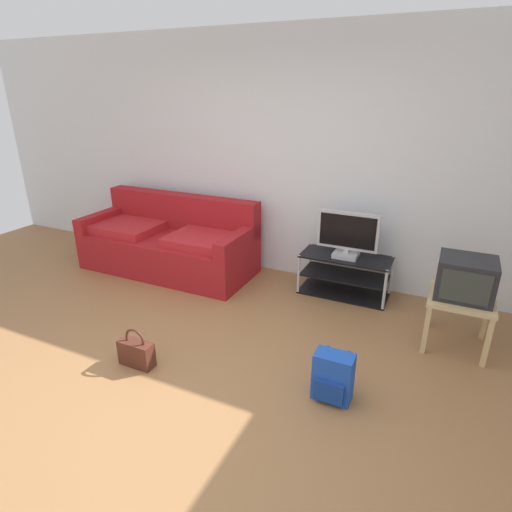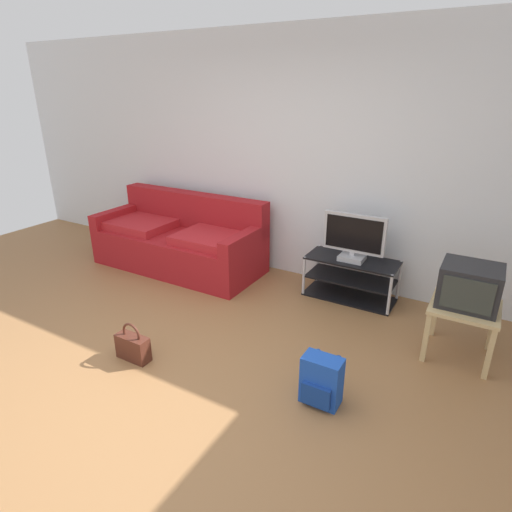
{
  "view_description": "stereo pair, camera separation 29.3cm",
  "coord_description": "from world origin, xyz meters",
  "px_view_note": "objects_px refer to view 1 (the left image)",
  "views": [
    {
      "loc": [
        1.64,
        -2.01,
        2.09
      ],
      "look_at": [
        0.15,
        1.14,
        0.69
      ],
      "focal_mm": 29.61,
      "sensor_mm": 36.0,
      "label": 1
    },
    {
      "loc": [
        1.9,
        -1.88,
        2.09
      ],
      "look_at": [
        0.15,
        1.14,
        0.69
      ],
      "focal_mm": 29.61,
      "sensor_mm": 36.0,
      "label": 2
    }
  ],
  "objects_px": {
    "backpack": "(333,377)",
    "tv_stand": "(345,275)",
    "flat_tv": "(347,235)",
    "crt_tv": "(466,278)",
    "couch": "(170,243)",
    "handbag": "(136,352)",
    "side_table": "(460,305)"
  },
  "relations": [
    {
      "from": "couch",
      "to": "side_table",
      "type": "xyz_separation_m",
      "value": [
        3.21,
        -0.34,
        0.07
      ]
    },
    {
      "from": "tv_stand",
      "to": "flat_tv",
      "type": "height_order",
      "value": "flat_tv"
    },
    {
      "from": "couch",
      "to": "crt_tv",
      "type": "xyz_separation_m",
      "value": [
        3.21,
        -0.32,
        0.31
      ]
    },
    {
      "from": "side_table",
      "to": "backpack",
      "type": "height_order",
      "value": "side_table"
    },
    {
      "from": "flat_tv",
      "to": "crt_tv",
      "type": "distance_m",
      "value": 1.23
    },
    {
      "from": "tv_stand",
      "to": "crt_tv",
      "type": "relative_size",
      "value": 2.11
    },
    {
      "from": "couch",
      "to": "handbag",
      "type": "relative_size",
      "value": 6.2
    },
    {
      "from": "crt_tv",
      "to": "handbag",
      "type": "relative_size",
      "value": 1.32
    },
    {
      "from": "couch",
      "to": "flat_tv",
      "type": "height_order",
      "value": "flat_tv"
    },
    {
      "from": "couch",
      "to": "handbag",
      "type": "height_order",
      "value": "couch"
    },
    {
      "from": "flat_tv",
      "to": "side_table",
      "type": "height_order",
      "value": "flat_tv"
    },
    {
      "from": "couch",
      "to": "crt_tv",
      "type": "relative_size",
      "value": 4.7
    },
    {
      "from": "flat_tv",
      "to": "crt_tv",
      "type": "relative_size",
      "value": 1.43
    },
    {
      "from": "flat_tv",
      "to": "crt_tv",
      "type": "bearing_deg",
      "value": -25.12
    },
    {
      "from": "couch",
      "to": "flat_tv",
      "type": "relative_size",
      "value": 3.29
    },
    {
      "from": "flat_tv",
      "to": "side_table",
      "type": "bearing_deg",
      "value": -25.8
    },
    {
      "from": "couch",
      "to": "flat_tv",
      "type": "distance_m",
      "value": 2.14
    },
    {
      "from": "handbag",
      "to": "backpack",
      "type": "bearing_deg",
      "value": 10.84
    },
    {
      "from": "couch",
      "to": "tv_stand",
      "type": "height_order",
      "value": "couch"
    },
    {
      "from": "crt_tv",
      "to": "handbag",
      "type": "bearing_deg",
      "value": -148.33
    },
    {
      "from": "flat_tv",
      "to": "handbag",
      "type": "bearing_deg",
      "value": -121.4
    },
    {
      "from": "tv_stand",
      "to": "backpack",
      "type": "relative_size",
      "value": 2.56
    },
    {
      "from": "tv_stand",
      "to": "crt_tv",
      "type": "height_order",
      "value": "crt_tv"
    },
    {
      "from": "backpack",
      "to": "flat_tv",
      "type": "bearing_deg",
      "value": 91.74
    },
    {
      "from": "tv_stand",
      "to": "side_table",
      "type": "bearing_deg",
      "value": -26.72
    },
    {
      "from": "side_table",
      "to": "backpack",
      "type": "relative_size",
      "value": 1.41
    },
    {
      "from": "backpack",
      "to": "handbag",
      "type": "height_order",
      "value": "backpack"
    },
    {
      "from": "crt_tv",
      "to": "tv_stand",
      "type": "bearing_deg",
      "value": 153.95
    },
    {
      "from": "backpack",
      "to": "tv_stand",
      "type": "bearing_deg",
      "value": 91.58
    },
    {
      "from": "tv_stand",
      "to": "crt_tv",
      "type": "distance_m",
      "value": 1.31
    },
    {
      "from": "couch",
      "to": "side_table",
      "type": "relative_size",
      "value": 4.04
    },
    {
      "from": "tv_stand",
      "to": "side_table",
      "type": "distance_m",
      "value": 1.26
    }
  ]
}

